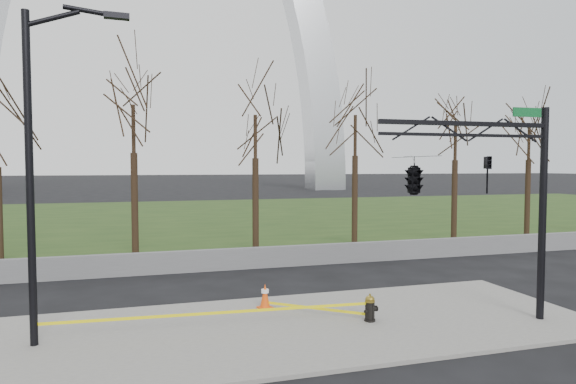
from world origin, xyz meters
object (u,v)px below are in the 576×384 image
object	(u,v)px
fire_hydrant	(370,308)
traffic_signal_mast	(440,175)
traffic_cone	(265,296)
street_light	(40,153)

from	to	relation	value
fire_hydrant	traffic_signal_mast	distance (m)	4.11
traffic_cone	traffic_signal_mast	xyz separation A→B (m)	(3.95, -3.08, 3.67)
fire_hydrant	traffic_signal_mast	bearing A→B (deg)	-52.87
fire_hydrant	street_light	bearing A→B (deg)	159.31
street_light	traffic_signal_mast	xyz separation A→B (m)	(9.75, -1.69, -0.55)
fire_hydrant	traffic_cone	bearing A→B (deg)	124.85
street_light	fire_hydrant	bearing A→B (deg)	-6.70
fire_hydrant	traffic_signal_mast	world-z (taller)	traffic_signal_mast
street_light	traffic_signal_mast	distance (m)	9.92
fire_hydrant	street_light	size ratio (longest dim) A/B	0.09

